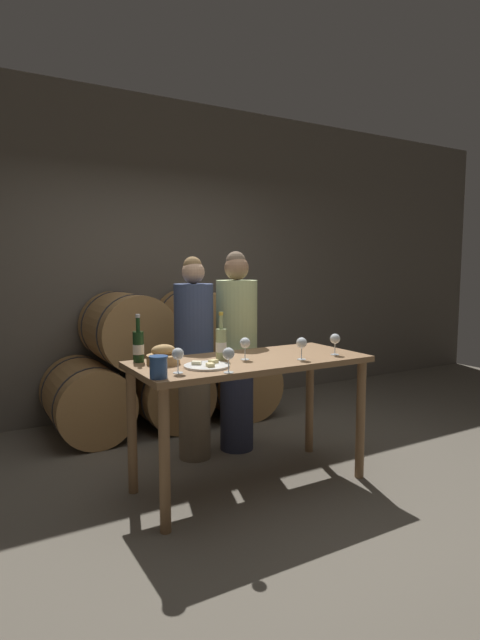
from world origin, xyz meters
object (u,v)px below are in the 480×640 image
at_px(bread_basket, 163,357).
at_px(wine_glass_far_right, 335,339).
at_px(wine_glass_far_left, 178,355).
at_px(wine_glass_center, 245,344).
at_px(tasting_table, 250,377).
at_px(blue_crock, 158,366).
at_px(wine_glass_right, 302,343).
at_px(person_left, 194,357).
at_px(wine_bottle_red, 138,346).
at_px(wine_bottle_white, 221,344).
at_px(cheese_plate, 207,366).
at_px(person_right, 237,350).
at_px(wine_glass_left, 229,354).

distance_m(bread_basket, wine_glass_far_right, 1.21).
distance_m(wine_glass_far_left, wine_glass_center, 0.57).
relative_size(tasting_table, bread_basket, 7.53).
height_order(tasting_table, wine_glass_center, wine_glass_center).
relative_size(tasting_table, blue_crock, 12.60).
relative_size(wine_glass_far_left, wine_glass_center, 1.00).
height_order(wine_glass_center, wine_glass_far_right, same).
relative_size(wine_glass_far_left, wine_glass_far_right, 1.00).
bearing_deg(wine_glass_right, person_left, 115.28).
relative_size(wine_bottle_red, wine_bottle_white, 0.98).
relative_size(tasting_table, person_left, 1.01).
xyz_separation_m(wine_bottle_white, bread_basket, (-0.39, 0.06, -0.06)).
height_order(blue_crock, cheese_plate, blue_crock).
bearing_deg(bread_basket, wine_glass_far_right, -14.21).
height_order(tasting_table, wine_bottle_red, wine_bottle_red).
distance_m(person_right, cheese_plate, 0.98).
height_order(cheese_plate, wine_glass_center, wine_glass_center).
relative_size(wine_bottle_white, wine_glass_far_left, 2.13).
bearing_deg(wine_glass_left, cheese_plate, 100.19).
bearing_deg(bread_basket, wine_glass_far_left, -94.78).
bearing_deg(tasting_table, wine_glass_center, -164.16).
distance_m(wine_glass_far_left, wine_glass_left, 0.30).
distance_m(person_left, wine_glass_left, 1.00).
relative_size(person_right, blue_crock, 12.80).
bearing_deg(wine_bottle_red, person_left, 33.31).
bearing_deg(wine_glass_center, tasting_table, 15.84).
bearing_deg(tasting_table, blue_crock, -161.94).
bearing_deg(wine_glass_far_right, bread_basket, 165.79).
bearing_deg(wine_glass_far_left, wine_glass_right, -1.82).
bearing_deg(person_right, wine_glass_right, -88.81).
bearing_deg(person_right, wine_glass_center, -115.30).
xyz_separation_m(person_right, blue_crock, (-1.01, -0.89, 0.13)).
distance_m(person_right, wine_glass_center, 0.75).
bearing_deg(wine_glass_right, tasting_table, 143.85).
bearing_deg(wine_bottle_red, wine_glass_far_left, -78.54).
xyz_separation_m(person_left, person_right, (0.38, 0.00, 0.02)).
distance_m(tasting_table, person_right, 0.70).
bearing_deg(wine_glass_left, tasting_table, 42.61).
xyz_separation_m(cheese_plate, wine_glass_left, (0.04, -0.21, 0.10)).
relative_size(blue_crock, cheese_plate, 0.44).
height_order(wine_bottle_red, wine_glass_right, wine_bottle_red).
bearing_deg(person_left, blue_crock, -125.31).
xyz_separation_m(wine_bottle_red, bread_basket, (0.11, -0.15, -0.06)).
distance_m(person_right, wine_glass_right, 0.86).
distance_m(wine_bottle_white, cheese_plate, 0.27).
relative_size(wine_bottle_red, cheese_plate, 1.10).
relative_size(person_right, wine_glass_left, 10.81).
bearing_deg(cheese_plate, wine_glass_right, -8.71).
height_order(wine_bottle_red, wine_glass_far_left, wine_bottle_red).
distance_m(cheese_plate, wine_glass_left, 0.24).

